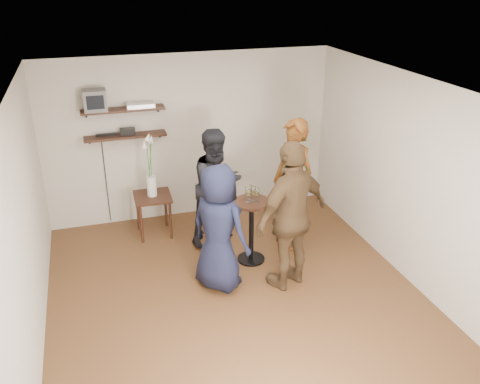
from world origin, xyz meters
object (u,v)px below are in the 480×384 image
(person_brown, at_px, (292,216))
(person_navy, at_px, (219,228))
(dvd_deck, at_px, (140,105))
(crt_monitor, at_px, (95,100))
(drinks_table, at_px, (251,223))
(person_plaid, at_px, (292,185))
(side_table, at_px, (153,202))
(radio, at_px, (127,131))
(person_dark, at_px, (217,187))

(person_brown, bearing_deg, person_navy, -37.58)
(dvd_deck, bearing_deg, crt_monitor, 180.00)
(drinks_table, xyz_separation_m, person_plaid, (0.69, 0.25, 0.37))
(side_table, height_order, drinks_table, drinks_table)
(dvd_deck, xyz_separation_m, person_plaid, (1.88, -1.35, -0.95))
(side_table, bearing_deg, person_brown, -51.23)
(person_navy, bearing_deg, radio, -16.41)
(crt_monitor, relative_size, person_brown, 0.17)
(drinks_table, bearing_deg, dvd_deck, 126.54)
(crt_monitor, bearing_deg, drinks_table, -41.43)
(crt_monitor, relative_size, dvd_deck, 0.80)
(person_plaid, height_order, person_brown, person_brown)
(person_dark, relative_size, person_brown, 0.90)
(radio, bearing_deg, person_brown, -53.24)
(side_table, height_order, person_brown, person_brown)
(person_plaid, bearing_deg, dvd_deck, -145.98)
(person_navy, bearing_deg, drinks_table, -90.00)
(radio, bearing_deg, person_navy, -67.97)
(dvd_deck, height_order, side_table, dvd_deck)
(crt_monitor, distance_m, person_brown, 3.28)
(person_dark, distance_m, person_navy, 1.16)
(person_plaid, bearing_deg, person_dark, -133.15)
(dvd_deck, relative_size, person_plaid, 0.21)
(dvd_deck, bearing_deg, person_brown, -56.92)
(radio, height_order, person_navy, person_navy)
(person_dark, relative_size, person_navy, 1.05)
(drinks_table, relative_size, person_plaid, 0.48)
(person_plaid, bearing_deg, radio, -143.05)
(side_table, bearing_deg, drinks_table, -44.51)
(person_navy, relative_size, person_brown, 0.85)
(radio, xyz_separation_m, person_navy, (0.83, -2.06, -0.69))
(person_navy, height_order, person_brown, person_brown)
(person_dark, bearing_deg, crt_monitor, 124.52)
(side_table, xyz_separation_m, person_navy, (0.59, -1.60, 0.28))
(side_table, bearing_deg, person_plaid, -25.74)
(radio, xyz_separation_m, person_brown, (1.70, -2.28, -0.56))
(person_navy, bearing_deg, side_table, -18.12)
(person_navy, bearing_deg, person_brown, -142.42)
(crt_monitor, bearing_deg, person_dark, -31.57)
(radio, distance_m, person_plaid, 2.56)
(crt_monitor, relative_size, person_plaid, 0.17)
(side_table, relative_size, person_plaid, 0.34)
(drinks_table, relative_size, person_dark, 0.52)
(dvd_deck, bearing_deg, drinks_table, -53.46)
(crt_monitor, xyz_separation_m, person_brown, (2.11, -2.28, -1.06))
(crt_monitor, xyz_separation_m, person_plaid, (2.51, -1.35, -1.07))
(radio, relative_size, side_table, 0.34)
(crt_monitor, distance_m, drinks_table, 2.82)
(dvd_deck, xyz_separation_m, radio, (-0.22, 0.00, -0.38))
(crt_monitor, height_order, drinks_table, crt_monitor)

